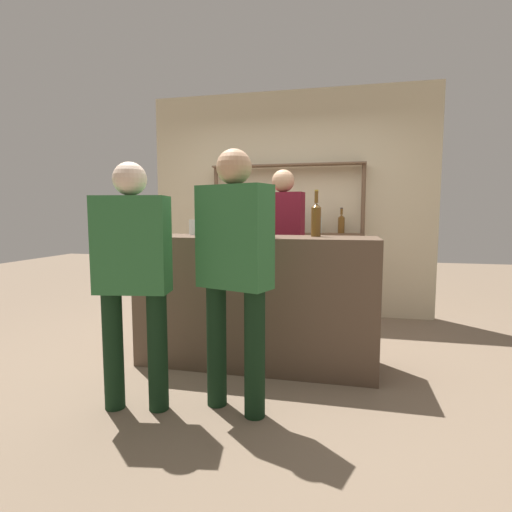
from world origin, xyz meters
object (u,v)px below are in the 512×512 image
counter_bottle_1 (267,221)px  counter_bottle_3 (208,221)px  cork_jar (197,227)px  customer_left (133,269)px  counter_bottle_0 (234,220)px  server_behind_counter (283,239)px  counter_bottle_2 (316,219)px  customer_center (235,262)px  counter_bottle_4 (261,222)px  wine_glass (152,220)px

counter_bottle_1 → counter_bottle_3: bearing=168.0°
cork_jar → customer_left: size_ratio=0.08×
counter_bottle_0 → server_behind_counter: (0.28, 0.82, -0.20)m
counter_bottle_1 → server_behind_counter: server_behind_counter is taller
counter_bottle_2 → cork_jar: 1.07m
cork_jar → customer_center: bearing=-57.2°
counter_bottle_4 → customer_center: bearing=-88.6°
counter_bottle_0 → customer_center: customer_center is taller
customer_center → customer_left: bearing=120.1°
counter_bottle_0 → server_behind_counter: size_ratio=0.21×
customer_left → cork_jar: bearing=-9.7°
counter_bottle_2 → server_behind_counter: server_behind_counter is taller
counter_bottle_2 → customer_left: size_ratio=0.24×
counter_bottle_4 → server_behind_counter: server_behind_counter is taller
counter_bottle_4 → cork_jar: size_ratio=2.44×
cork_jar → counter_bottle_3: bearing=-46.0°
counter_bottle_0 → wine_glass: (-0.67, -0.12, -0.00)m
wine_glass → cork_jar: wine_glass is taller
cork_jar → wine_glass: bearing=-127.4°
counter_bottle_3 → wine_glass: size_ratio=1.86×
counter_bottle_3 → server_behind_counter: bearing=57.0°
wine_glass → customer_center: 1.13m
customer_center → cork_jar: bearing=52.1°
counter_bottle_0 → counter_bottle_3: bearing=171.7°
server_behind_counter → customer_left: server_behind_counter is taller
counter_bottle_0 → counter_bottle_3: 0.24m
cork_jar → customer_center: 1.19m
counter_bottle_1 → customer_center: 0.74m
counter_bottle_2 → wine_glass: (-1.33, -0.27, -0.01)m
customer_center → counter_bottle_3: bearing=49.0°
counter_bottle_1 → counter_bottle_3: size_ratio=0.97×
server_behind_counter → customer_center: server_behind_counter is taller
cork_jar → server_behind_counter: (0.69, 0.61, -0.13)m
counter_bottle_2 → wine_glass: bearing=-168.4°
counter_bottle_0 → cork_jar: counter_bottle_0 is taller
customer_left → wine_glass: bearing=8.9°
counter_bottle_3 → customer_left: bearing=-101.0°
counter_bottle_3 → wine_glass: bearing=-160.2°
counter_bottle_1 → customer_center: customer_center is taller
wine_glass → customer_center: customer_center is taller
counter_bottle_2 → wine_glass: counter_bottle_2 is taller
wine_glass → customer_left: 0.86m
server_behind_counter → customer_left: size_ratio=1.07×
wine_glass → cork_jar: 0.43m
counter_bottle_1 → cork_jar: counter_bottle_1 is taller
server_behind_counter → customer_left: (-0.69, -1.71, -0.10)m
counter_bottle_0 → cork_jar: bearing=152.3°
server_behind_counter → counter_bottle_4: bearing=2.1°
wine_glass → counter_bottle_3: bearing=19.8°
counter_bottle_1 → server_behind_counter: (-0.02, 0.90, -0.19)m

